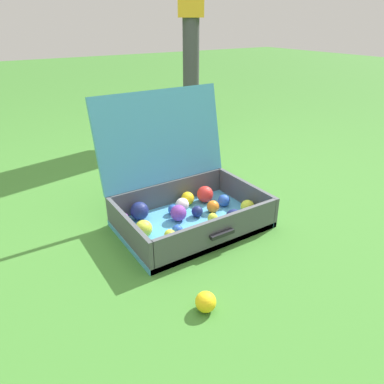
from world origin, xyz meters
TOP-DOWN VIEW (x-y plane):
  - ground_plane at (0.00, 0.00)m, footprint 16.00×16.00m
  - open_suitcase at (0.00, 0.13)m, footprint 0.63×0.55m
  - stray_ball_on_grass at (-0.24, -0.40)m, footprint 0.07×0.07m
  - bystander_person at (0.80, 1.31)m, footprint 0.32×0.37m

SIDE VIEW (x-z plane):
  - ground_plane at x=0.00m, z-range 0.00..0.00m
  - stray_ball_on_grass at x=-0.24m, z-range 0.00..0.07m
  - open_suitcase at x=0.00m, z-range -0.16..0.40m
  - bystander_person at x=0.80m, z-range 0.13..1.77m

